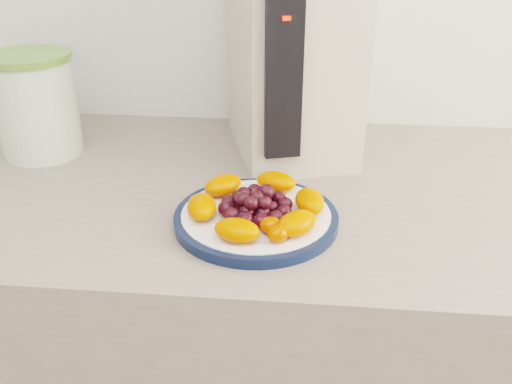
# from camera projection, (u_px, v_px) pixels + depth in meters

# --- Properties ---
(counter) EXTENTS (3.50, 0.60, 0.90)m
(counter) POSITION_uv_depth(u_px,v_px,m) (212.00, 384.00, 1.14)
(counter) COLOR gray
(counter) RESTS_ON floor
(plate_rim) EXTENTS (0.23, 0.23, 0.01)m
(plate_rim) POSITION_uv_depth(u_px,v_px,m) (256.00, 219.00, 0.81)
(plate_rim) COLOR #0E1B37
(plate_rim) RESTS_ON counter
(plate_face) EXTENTS (0.21, 0.21, 0.02)m
(plate_face) POSITION_uv_depth(u_px,v_px,m) (256.00, 218.00, 0.81)
(plate_face) COLOR white
(plate_face) RESTS_ON counter
(canister) EXTENTS (0.19, 0.19, 0.17)m
(canister) POSITION_uv_depth(u_px,v_px,m) (37.00, 108.00, 1.00)
(canister) COLOR #346019
(canister) RESTS_ON counter
(canister_lid) EXTENTS (0.19, 0.19, 0.01)m
(canister_lid) POSITION_uv_depth(u_px,v_px,m) (27.00, 57.00, 0.96)
(canister_lid) COLOR olive
(canister_lid) RESTS_ON canister
(appliance_body) EXTENTS (0.25, 0.30, 0.33)m
(appliance_body) POSITION_uv_depth(u_px,v_px,m) (292.00, 60.00, 0.98)
(appliance_body) COLOR #B6AF9E
(appliance_body) RESTS_ON counter
(appliance_panel) EXTENTS (0.06, 0.03, 0.24)m
(appliance_panel) POSITION_uv_depth(u_px,v_px,m) (283.00, 81.00, 0.85)
(appliance_panel) COLOR black
(appliance_panel) RESTS_ON appliance_body
(appliance_led) EXTENTS (0.01, 0.01, 0.01)m
(appliance_led) POSITION_uv_depth(u_px,v_px,m) (287.00, 18.00, 0.80)
(appliance_led) COLOR #FF0C05
(appliance_led) RESTS_ON appliance_panel
(fruit_plate) EXTENTS (0.20, 0.20, 0.04)m
(fruit_plate) POSITION_uv_depth(u_px,v_px,m) (258.00, 205.00, 0.79)
(fruit_plate) COLOR #FF4B00
(fruit_plate) RESTS_ON plate_face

